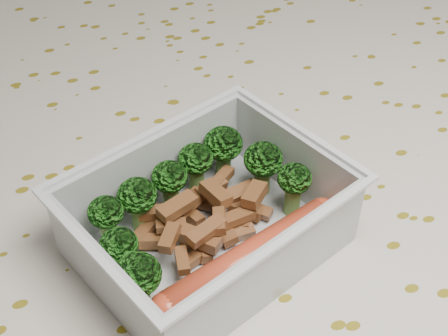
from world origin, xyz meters
name	(u,v)px	position (x,y,z in m)	size (l,w,h in m)	color
dining_table	(236,274)	(0.00, 0.00, 0.67)	(1.40, 0.90, 0.75)	brown
tablecloth	(237,233)	(0.00, 0.00, 0.72)	(1.46, 0.96, 0.19)	beige
lunch_container	(208,226)	(-0.04, -0.03, 0.78)	(0.20, 0.18, 0.06)	silver
broccoli_florets	(188,194)	(-0.04, -0.01, 0.79)	(0.15, 0.12, 0.04)	#608C3F
meat_pile	(207,217)	(-0.03, -0.02, 0.77)	(0.10, 0.08, 0.03)	brown
sausage	(250,258)	(-0.02, -0.07, 0.77)	(0.14, 0.06, 0.02)	#C03E22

